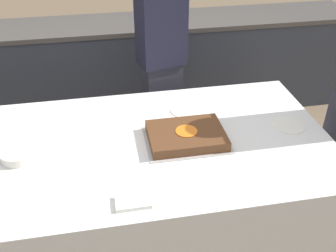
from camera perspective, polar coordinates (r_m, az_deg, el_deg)
name	(u,v)px	position (r m, az deg, el deg)	size (l,w,h in m)	color
ground_plane	(153,235)	(2.77, -2.18, -15.48)	(14.00, 14.00, 0.00)	#7A664C
back_counter	(126,69)	(3.83, -6.17, 8.27)	(4.40, 0.58, 0.92)	#333842
dining_table	(152,193)	(2.49, -2.37, -9.63)	(2.08, 1.18, 0.77)	white
cake	(186,136)	(2.24, 2.67, -1.42)	(0.47, 0.36, 0.07)	#B7B2AD
plate_stack	(19,154)	(2.26, -20.83, -3.79)	(0.20, 0.20, 0.05)	white
side_plate_near_cake	(185,110)	(2.53, 2.54, 2.29)	(0.19, 0.19, 0.00)	white
side_plate_right_edge	(289,125)	(2.49, 17.16, 0.13)	(0.19, 0.19, 0.00)	white
utensil_pile	(133,201)	(1.87, -5.08, -10.85)	(0.17, 0.11, 0.02)	white
person_cutting_cake	(162,68)	(2.92, -0.94, 8.36)	(0.36, 0.27, 1.62)	#282833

